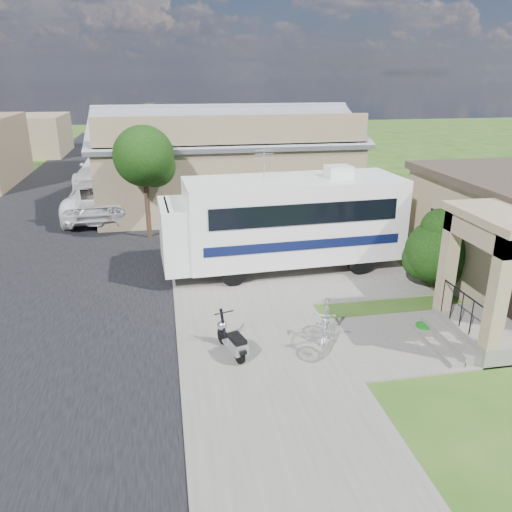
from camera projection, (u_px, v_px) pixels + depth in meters
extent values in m
plane|color=#224713|center=(292.00, 333.00, 13.14)|extent=(120.00, 120.00, 0.00)
cube|color=black|center=(61.00, 235.00, 21.08)|extent=(9.00, 80.00, 0.02)
cube|color=#605D57|center=(214.00, 226.00, 22.18)|extent=(4.00, 80.00, 0.06)
cube|color=#605D57|center=(301.00, 267.00, 17.54)|extent=(7.00, 6.00, 0.05)
cube|color=#605D57|center=(416.00, 341.00, 12.72)|extent=(4.00, 3.00, 0.05)
cube|color=black|center=(438.00, 230.00, 15.98)|extent=(0.04, 1.10, 1.20)
cube|color=#605D57|center=(484.00, 333.00, 12.66)|extent=(1.60, 2.40, 0.50)
cube|color=#605D57|center=(448.00, 339.00, 12.52)|extent=(0.40, 2.16, 0.32)
cube|color=#605D57|center=(435.00, 343.00, 12.49)|extent=(0.35, 2.16, 0.16)
cube|color=#897B57|center=(448.00, 261.00, 12.95)|extent=(0.35, 0.35, 2.70)
cube|color=#897B57|center=(498.00, 293.00, 11.05)|extent=(0.35, 0.35, 2.70)
cube|color=#897B57|center=(478.00, 232.00, 11.62)|extent=(0.35, 2.40, 0.50)
cylinder|color=black|center=(464.00, 293.00, 12.13)|extent=(0.04, 1.70, 0.04)
cube|color=#76624A|center=(224.00, 170.00, 25.44)|extent=(12.00, 8.00, 3.60)
cube|color=slate|center=(229.00, 127.00, 22.78)|extent=(12.50, 4.40, 1.78)
cube|color=slate|center=(219.00, 119.00, 26.47)|extent=(12.50, 4.40, 1.78)
cube|color=slate|center=(223.00, 108.00, 24.39)|extent=(12.50, 0.50, 0.22)
cube|color=#76624A|center=(235.00, 131.00, 21.03)|extent=(11.76, 0.20, 1.30)
cube|color=#76624A|center=(15.00, 135.00, 41.39)|extent=(8.00, 7.00, 3.20)
cylinder|color=black|center=(147.00, 201.00, 20.25)|extent=(0.20, 0.20, 3.15)
sphere|color=black|center=(144.00, 156.00, 19.63)|extent=(2.40, 2.40, 2.40)
sphere|color=black|center=(155.00, 166.00, 20.04)|extent=(1.68, 1.68, 1.68)
cylinder|color=black|center=(150.00, 160.00, 29.45)|extent=(0.20, 0.20, 3.29)
sphere|color=black|center=(148.00, 127.00, 28.81)|extent=(2.40, 2.40, 2.40)
sphere|color=black|center=(155.00, 135.00, 29.22)|extent=(1.68, 1.68, 1.68)
cylinder|color=black|center=(152.00, 142.00, 37.81)|extent=(0.20, 0.20, 3.01)
sphere|color=black|center=(150.00, 119.00, 37.22)|extent=(2.40, 2.40, 2.40)
sphere|color=black|center=(156.00, 125.00, 37.62)|extent=(1.68, 1.68, 1.68)
cube|color=white|center=(293.00, 218.00, 16.95)|extent=(7.37, 2.93, 2.69)
cube|color=white|center=(174.00, 235.00, 16.18)|extent=(0.95, 2.50, 2.07)
cube|color=black|center=(167.00, 218.00, 15.95)|extent=(0.17, 2.20, 0.93)
cube|color=black|center=(306.00, 214.00, 15.58)|extent=(6.16, 0.33, 0.67)
cube|color=black|center=(283.00, 195.00, 17.98)|extent=(6.16, 0.33, 0.67)
cube|color=#0A1136|center=(305.00, 245.00, 15.94)|extent=(6.52, 0.33, 0.31)
cube|color=#0A1136|center=(282.00, 223.00, 18.33)|extent=(6.52, 0.33, 0.31)
cube|color=white|center=(339.00, 171.00, 16.75)|extent=(0.86, 0.76, 0.36)
cylinder|color=#B2B2BB|center=(264.00, 164.00, 16.08)|extent=(0.04, 0.04, 1.04)
cylinder|color=black|center=(233.00, 273.00, 15.87)|extent=(0.84, 0.33, 0.83)
cylinder|color=black|center=(221.00, 250.00, 17.95)|extent=(0.84, 0.33, 0.83)
cylinder|color=black|center=(360.00, 262.00, 16.81)|extent=(0.84, 0.33, 0.83)
cylinder|color=black|center=(335.00, 241.00, 18.89)|extent=(0.84, 0.33, 0.83)
cylinder|color=black|center=(433.00, 278.00, 15.70)|extent=(0.16, 0.16, 0.78)
sphere|color=black|center=(437.00, 252.00, 15.40)|extent=(1.94, 1.94, 1.94)
sphere|color=black|center=(445.00, 236.00, 15.60)|extent=(1.55, 1.55, 1.55)
sphere|color=black|center=(424.00, 259.00, 15.63)|extent=(1.36, 1.36, 1.36)
sphere|color=black|center=(446.00, 266.00, 15.30)|extent=(1.16, 1.16, 1.16)
sphere|color=black|center=(440.00, 227.00, 15.13)|extent=(1.16, 1.16, 1.16)
cylinder|color=black|center=(240.00, 355.00, 11.62)|extent=(0.22, 0.42, 0.40)
cylinder|color=black|center=(222.00, 336.00, 12.46)|extent=(0.22, 0.42, 0.40)
cube|color=#B2B2BB|center=(231.00, 344.00, 11.99)|extent=(0.41, 0.56, 0.07)
cube|color=#B2B2BB|center=(238.00, 346.00, 11.64)|extent=(0.44, 0.57, 0.27)
cube|color=black|center=(237.00, 339.00, 11.61)|extent=(0.42, 0.61, 0.11)
cube|color=black|center=(242.00, 352.00, 11.45)|extent=(0.21, 0.22, 0.09)
cylinder|color=black|center=(223.00, 324.00, 12.28)|extent=(0.16, 0.32, 0.76)
sphere|color=#B2B2BB|center=(222.00, 325.00, 12.36)|extent=(0.26, 0.26, 0.26)
sphere|color=black|center=(221.00, 324.00, 12.42)|extent=(0.11, 0.11, 0.11)
cylinder|color=black|center=(224.00, 313.00, 12.10)|extent=(0.49, 0.18, 0.03)
cube|color=black|center=(222.00, 332.00, 12.43)|extent=(0.20, 0.28, 0.05)
imported|color=#B2B2BB|center=(325.00, 327.00, 12.26)|extent=(1.24, 1.94, 1.13)
imported|color=white|center=(100.00, 197.00, 23.77)|extent=(3.05, 6.41, 1.77)
imported|color=white|center=(106.00, 168.00, 30.51)|extent=(3.57, 6.95, 1.93)
cylinder|color=#156B17|center=(423.00, 329.00, 13.17)|extent=(0.41, 0.41, 0.18)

